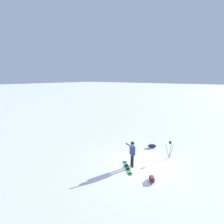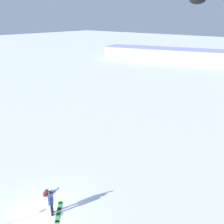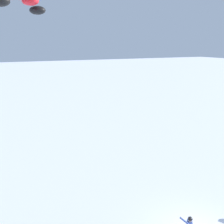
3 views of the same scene
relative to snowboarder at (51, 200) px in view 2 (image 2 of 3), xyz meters
name	(u,v)px [view 2 (image 2 of 3)]	position (x,y,z in m)	size (l,w,h in m)	color
ground_plane	(40,217)	(0.40, 0.65, -1.09)	(300.00, 300.00, 0.00)	white
snowboarder	(51,200)	(0.00, 0.00, 0.00)	(0.48, 0.78, 1.79)	black
snowboard	(59,212)	(-0.16, -0.34, -1.06)	(1.39, 1.42, 0.10)	#3F994C
gear_bag_small	(46,193)	(1.74, -0.75, -0.94)	(0.64, 0.73, 0.28)	#4C1E19
distant_ridge	(185,56)	(16.01, -54.02, 0.62)	(43.71, 19.58, 3.42)	#999AD0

